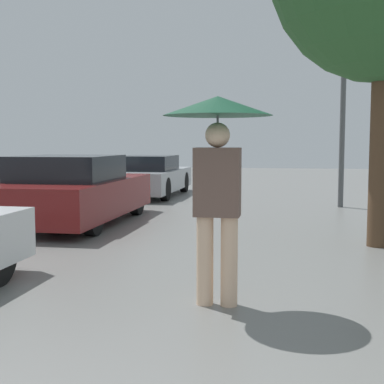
{
  "coord_description": "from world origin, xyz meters",
  "views": [
    {
      "loc": [
        0.49,
        -0.68,
        1.47
      ],
      "look_at": [
        -0.35,
        4.02,
        1.03
      ],
      "focal_mm": 50.0,
      "sensor_mm": 36.0,
      "label": 1
    }
  ],
  "objects_px": {
    "parked_car_middle": "(72,192)",
    "street_lamp": "(344,65)",
    "parked_car_farthest": "(149,177)",
    "pedestrian": "(218,146)"
  },
  "relations": [
    {
      "from": "pedestrian",
      "to": "parked_car_farthest",
      "type": "height_order",
      "value": "pedestrian"
    },
    {
      "from": "parked_car_middle",
      "to": "street_lamp",
      "type": "distance_m",
      "value": 6.6
    },
    {
      "from": "pedestrian",
      "to": "parked_car_farthest",
      "type": "bearing_deg",
      "value": 108.21
    },
    {
      "from": "parked_car_middle",
      "to": "street_lamp",
      "type": "height_order",
      "value": "street_lamp"
    },
    {
      "from": "parked_car_farthest",
      "to": "street_lamp",
      "type": "height_order",
      "value": "street_lamp"
    },
    {
      "from": "parked_car_middle",
      "to": "parked_car_farthest",
      "type": "bearing_deg",
      "value": 88.83
    },
    {
      "from": "parked_car_middle",
      "to": "parked_car_farthest",
      "type": "height_order",
      "value": "parked_car_middle"
    },
    {
      "from": "pedestrian",
      "to": "parked_car_middle",
      "type": "height_order",
      "value": "pedestrian"
    },
    {
      "from": "parked_car_middle",
      "to": "street_lamp",
      "type": "bearing_deg",
      "value": 33.35
    },
    {
      "from": "parked_car_middle",
      "to": "street_lamp",
      "type": "xyz_separation_m",
      "value": [
        5.06,
        3.33,
        2.6
      ]
    }
  ]
}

